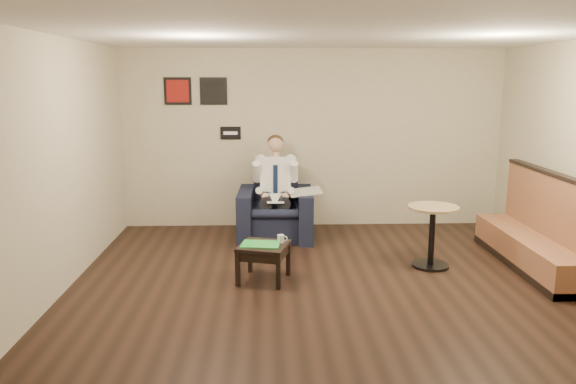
{
  "coord_description": "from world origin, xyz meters",
  "views": [
    {
      "loc": [
        -0.71,
        -5.85,
        2.34
      ],
      "look_at": [
        -0.46,
        1.2,
        0.91
      ],
      "focal_mm": 35.0,
      "sensor_mm": 36.0,
      "label": 1
    }
  ],
  "objects_px": {
    "seated_man": "(275,192)",
    "cafe_table": "(432,237)",
    "coffee_mug": "(281,239)",
    "banquette": "(532,221)",
    "green_folder": "(261,244)",
    "armchair": "(275,203)",
    "side_table": "(264,262)",
    "smartphone": "(271,241)"
  },
  "relations": [
    {
      "from": "banquette",
      "to": "seated_man",
      "type": "bearing_deg",
      "value": 157.69
    },
    {
      "from": "seated_man",
      "to": "coffee_mug",
      "type": "bearing_deg",
      "value": -86.85
    },
    {
      "from": "green_folder",
      "to": "coffee_mug",
      "type": "height_order",
      "value": "coffee_mug"
    },
    {
      "from": "banquette",
      "to": "cafe_table",
      "type": "xyz_separation_m",
      "value": [
        -1.25,
        0.03,
        -0.2
      ]
    },
    {
      "from": "seated_man",
      "to": "banquette",
      "type": "xyz_separation_m",
      "value": [
        3.2,
        -1.31,
        -0.13
      ]
    },
    {
      "from": "armchair",
      "to": "green_folder",
      "type": "bearing_deg",
      "value": -94.39
    },
    {
      "from": "armchair",
      "to": "coffee_mug",
      "type": "bearing_deg",
      "value": -87.09
    },
    {
      "from": "seated_man",
      "to": "coffee_mug",
      "type": "xyz_separation_m",
      "value": [
        0.04,
        -1.64,
        -0.23
      ]
    },
    {
      "from": "armchair",
      "to": "green_folder",
      "type": "relative_size",
      "value": 2.47
    },
    {
      "from": "side_table",
      "to": "cafe_table",
      "type": "distance_m",
      "value": 2.16
    },
    {
      "from": "cafe_table",
      "to": "green_folder",
      "type": "bearing_deg",
      "value": -168.46
    },
    {
      "from": "seated_man",
      "to": "green_folder",
      "type": "xyz_separation_m",
      "value": [
        -0.19,
        -1.72,
        -0.28
      ]
    },
    {
      "from": "armchair",
      "to": "coffee_mug",
      "type": "distance_m",
      "value": 1.78
    },
    {
      "from": "side_table",
      "to": "smartphone",
      "type": "distance_m",
      "value": 0.28
    },
    {
      "from": "armchair",
      "to": "banquette",
      "type": "xyz_separation_m",
      "value": [
        3.2,
        -1.45,
        0.07
      ]
    },
    {
      "from": "banquette",
      "to": "cafe_table",
      "type": "height_order",
      "value": "banquette"
    },
    {
      "from": "banquette",
      "to": "armchair",
      "type": "bearing_deg",
      "value": 155.59
    },
    {
      "from": "seated_man",
      "to": "banquette",
      "type": "relative_size",
      "value": 0.62
    },
    {
      "from": "side_table",
      "to": "green_folder",
      "type": "relative_size",
      "value": 1.22
    },
    {
      "from": "side_table",
      "to": "cafe_table",
      "type": "height_order",
      "value": "cafe_table"
    },
    {
      "from": "coffee_mug",
      "to": "banquette",
      "type": "xyz_separation_m",
      "value": [
        3.16,
        0.33,
        0.1
      ]
    },
    {
      "from": "armchair",
      "to": "green_folder",
      "type": "xyz_separation_m",
      "value": [
        -0.2,
        -1.86,
        -0.08
      ]
    },
    {
      "from": "coffee_mug",
      "to": "banquette",
      "type": "relative_size",
      "value": 0.04
    },
    {
      "from": "green_folder",
      "to": "seated_man",
      "type": "bearing_deg",
      "value": 83.58
    },
    {
      "from": "coffee_mug",
      "to": "cafe_table",
      "type": "xyz_separation_m",
      "value": [
        1.91,
        0.36,
        -0.1
      ]
    },
    {
      "from": "green_folder",
      "to": "cafe_table",
      "type": "relative_size",
      "value": 0.56
    },
    {
      "from": "side_table",
      "to": "smartphone",
      "type": "height_order",
      "value": "smartphone"
    },
    {
      "from": "side_table",
      "to": "smartphone",
      "type": "xyz_separation_m",
      "value": [
        0.09,
        0.14,
        0.23
      ]
    },
    {
      "from": "seated_man",
      "to": "cafe_table",
      "type": "distance_m",
      "value": 2.36
    },
    {
      "from": "armchair",
      "to": "green_folder",
      "type": "distance_m",
      "value": 1.87
    },
    {
      "from": "seated_man",
      "to": "smartphone",
      "type": "height_order",
      "value": "seated_man"
    },
    {
      "from": "coffee_mug",
      "to": "banquette",
      "type": "height_order",
      "value": "banquette"
    },
    {
      "from": "side_table",
      "to": "cafe_table",
      "type": "bearing_deg",
      "value": 11.43
    },
    {
      "from": "side_table",
      "to": "green_folder",
      "type": "height_order",
      "value": "green_folder"
    },
    {
      "from": "green_folder",
      "to": "banquette",
      "type": "distance_m",
      "value": 3.42
    },
    {
      "from": "banquette",
      "to": "cafe_table",
      "type": "bearing_deg",
      "value": 178.54
    },
    {
      "from": "coffee_mug",
      "to": "banquette",
      "type": "bearing_deg",
      "value": 5.93
    },
    {
      "from": "seated_man",
      "to": "green_folder",
      "type": "relative_size",
      "value": 3.27
    },
    {
      "from": "green_folder",
      "to": "cafe_table",
      "type": "xyz_separation_m",
      "value": [
        2.14,
        0.44,
        -0.06
      ]
    },
    {
      "from": "armchair",
      "to": "smartphone",
      "type": "relative_size",
      "value": 7.93
    },
    {
      "from": "side_table",
      "to": "smartphone",
      "type": "bearing_deg",
      "value": 57.09
    },
    {
      "from": "banquette",
      "to": "smartphone",
      "type": "bearing_deg",
      "value": -175.52
    }
  ]
}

